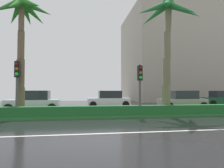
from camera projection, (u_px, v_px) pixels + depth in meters
name	position (u px, v px, depth m)	size (l,w,h in m)	color
ground_plane	(96.00, 114.00, 14.84)	(90.00, 42.00, 0.10)	black
near_lane_divider_stripe	(111.00, 133.00, 7.94)	(81.00, 0.14, 0.01)	white
median_strip	(97.00, 114.00, 13.86)	(85.50, 4.00, 0.15)	#2D6B33
median_hedge	(99.00, 111.00, 12.49)	(76.50, 0.70, 0.60)	#1E6028
palm_tree_mid_left	(22.00, 20.00, 12.57)	(3.81, 3.66, 7.58)	brown
palm_tree_centre_left	(168.00, 24.00, 14.39)	(4.92, 4.47, 8.26)	#6A6549
traffic_signal_median_left	(17.00, 78.00, 11.95)	(0.28, 0.43, 3.37)	#4C4C47
traffic_signal_median_right	(140.00, 80.00, 12.93)	(0.28, 0.43, 3.24)	#4C4C47
car_in_traffic_leading	(34.00, 101.00, 16.84)	(4.30, 2.02, 1.72)	silver
car_in_traffic_second	(109.00, 99.00, 20.92)	(4.30, 2.02, 1.72)	white
car_in_traffic_third	(182.00, 100.00, 18.90)	(4.30, 2.02, 1.72)	gray
car_in_traffic_fourth	(221.00, 99.00, 23.21)	(4.30, 2.02, 1.72)	#195133
building_far_right	(183.00, 58.00, 38.64)	(21.12, 15.19, 16.26)	#A89E8E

